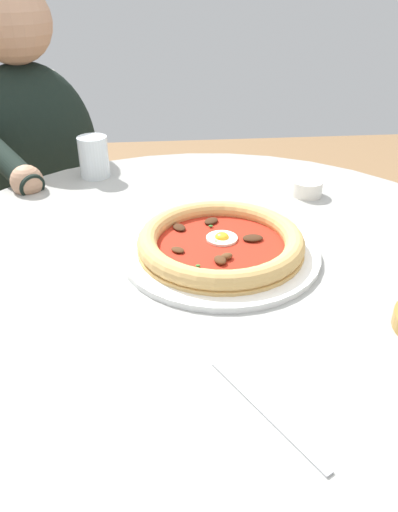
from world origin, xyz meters
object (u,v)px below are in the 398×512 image
Objects in this scene: ramekin_capers at (307,187)px; diner_person at (45,217)px; pizza_on_plate at (221,245)px; cafe_chair_diner at (26,194)px; dining_table at (211,312)px; fork_utensil at (266,412)px; water_glass at (94,160)px.

ramekin_capers is 0.06× the size of diner_person.
pizza_on_plate is 0.95m from cafe_chair_diner.
cafe_chair_diner is at bearing 122.28° from dining_table.
pizza_on_plate reaches higher than fork_utensil.
pizza_on_plate is at bearing -58.18° from water_glass.
diner_person is at bearing 123.87° from pizza_on_plate.
fork_utensil is (0.00, -0.34, -0.02)m from pizza_on_plate.
water_glass is at bearing -54.85° from cafe_chair_diner.
water_glass is at bearing 108.39° from fork_utensil.
fork_utensil is at bearing -89.38° from pizza_on_plate.
cafe_chair_diner is (-0.51, 0.77, -0.22)m from pizza_on_plate.
dining_table is at bearing -57.59° from diner_person.
dining_table is 16.91× the size of ramekin_capers.
ramekin_capers reaches higher than dining_table.
water_glass is 0.48m from ramekin_capers.
diner_person reaches higher than dining_table.
ramekin_capers is at bearing -36.56° from cafe_chair_diner.
pizza_on_plate is (0.02, 0.01, 0.13)m from dining_table.
diner_person reaches higher than cafe_chair_diner.
pizza_on_plate reaches higher than ramekin_capers.
diner_person is (-0.19, 0.26, -0.26)m from water_glass.
pizza_on_plate is 1.98× the size of fork_utensil.
ramekin_capers is (0.45, -0.15, -0.02)m from water_glass.
diner_person reaches higher than ramekin_capers.
cafe_chair_diner is (-0.72, 0.54, -0.21)m from ramekin_capers.
diner_person reaches higher than pizza_on_plate.
water_glass reaches higher than fork_utensil.
ramekin_capers is 0.61m from fork_utensil.
cafe_chair_diner is at bearing 123.51° from pizza_on_plate.
water_glass is at bearing -53.28° from diner_person.
cafe_chair_diner is at bearing 143.44° from ramekin_capers.
cafe_chair_diner reaches higher than water_glass.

